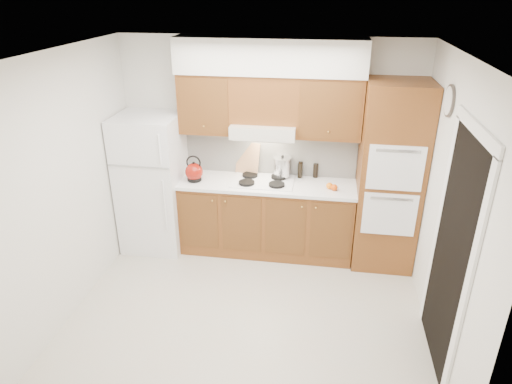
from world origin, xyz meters
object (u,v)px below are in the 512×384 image
kettle (194,172)px  stock_pot (282,167)px  fridge (153,183)px  oven_cabinet (389,178)px

kettle → stock_pot: bearing=-3.2°
fridge → stock_pot: bearing=8.5°
oven_cabinet → stock_pot: size_ratio=9.88×
oven_cabinet → stock_pot: bearing=170.7°
fridge → oven_cabinet: (2.85, 0.03, 0.24)m
fridge → oven_cabinet: bearing=0.7°
oven_cabinet → stock_pot: (-1.25, 0.20, -0.02)m
kettle → stock_pot: 1.08m
oven_cabinet → stock_pot: 1.27m
fridge → kettle: bearing=-3.1°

